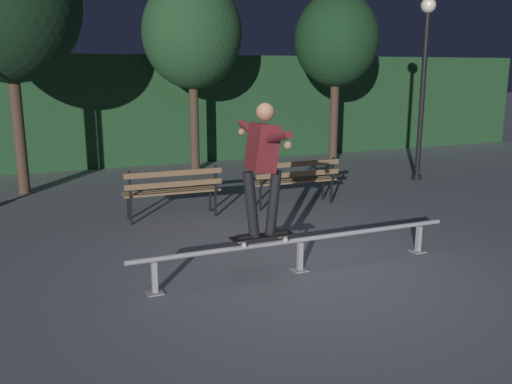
# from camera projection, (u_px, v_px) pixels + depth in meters

# --- Properties ---
(ground_plane) EXTENTS (90.00, 90.00, 0.00)m
(ground_plane) POSITION_uv_depth(u_px,v_px,m) (307.00, 276.00, 6.51)
(ground_plane) COLOR slate
(hedge_backdrop) EXTENTS (24.00, 1.20, 2.80)m
(hedge_backdrop) POSITION_uv_depth(u_px,v_px,m) (149.00, 109.00, 14.25)
(hedge_backdrop) COLOR #234C28
(hedge_backdrop) RESTS_ON ground
(grind_rail) EXTENTS (4.26, 0.18, 0.42)m
(grind_rail) POSITION_uv_depth(u_px,v_px,m) (300.00, 245.00, 6.62)
(grind_rail) COLOR #9E9EA3
(grind_rail) RESTS_ON ground
(skateboard) EXTENTS (0.78, 0.20, 0.09)m
(skateboard) POSITION_uv_depth(u_px,v_px,m) (262.00, 237.00, 6.39)
(skateboard) COLOR black
(skateboard) RESTS_ON grind_rail
(skateboarder) EXTENTS (0.62, 1.41, 1.56)m
(skateboarder) POSITION_uv_depth(u_px,v_px,m) (263.00, 159.00, 6.18)
(skateboarder) COLOR black
(skateboarder) RESTS_ON skateboard
(park_bench_leftmost) EXTENTS (1.61, 0.46, 0.88)m
(park_bench_leftmost) POSITION_uv_depth(u_px,v_px,m) (173.00, 188.00, 8.86)
(park_bench_leftmost) COLOR black
(park_bench_leftmost) RESTS_ON ground
(park_bench_left_center) EXTENTS (1.61, 0.46, 0.88)m
(park_bench_left_center) POSITION_uv_depth(u_px,v_px,m) (295.00, 177.00, 9.70)
(park_bench_left_center) COLOR black
(park_bench_left_center) RESTS_ON ground
(tree_far_left) EXTENTS (2.74, 2.74, 5.19)m
(tree_far_left) POSITION_uv_depth(u_px,v_px,m) (6.00, 2.00, 10.07)
(tree_far_left) COLOR #4C3828
(tree_far_left) RESTS_ON ground
(tree_far_right) EXTENTS (2.12, 2.12, 4.33)m
(tree_far_right) POSITION_uv_depth(u_px,v_px,m) (336.00, 40.00, 13.58)
(tree_far_right) COLOR #4C3828
(tree_far_right) RESTS_ON ground
(tree_behind_benches) EXTENTS (2.33, 2.33, 4.54)m
(tree_behind_benches) POSITION_uv_depth(u_px,v_px,m) (192.00, 34.00, 12.60)
(tree_behind_benches) COLOR #4C3828
(tree_behind_benches) RESTS_ON ground
(lamp_post_right) EXTENTS (0.32, 0.32, 3.90)m
(lamp_post_right) POSITION_uv_depth(u_px,v_px,m) (424.00, 67.00, 11.59)
(lamp_post_right) COLOR black
(lamp_post_right) RESTS_ON ground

